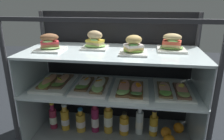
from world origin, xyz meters
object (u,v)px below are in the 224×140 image
object	(u,v)px
open_sandwich_tray_far_left	(173,90)
juice_bottle_front_fourth	(53,118)
juice_bottle_front_left_end	(154,125)
juice_bottle_tucked_behind	(81,122)
juice_bottle_front_right_end	(124,125)
plated_roll_sandwich_mid_left	(50,44)
plated_roll_sandwich_far_right	(172,44)
plated_roll_sandwich_center	(134,47)
juice_bottle_front_middle	(108,120)
plated_roll_sandwich_left_of_center	(95,42)
juice_bottle_front_second	(95,120)
orange_fruit_near_left_post	(169,140)
open_sandwich_tray_near_right_corner	(130,89)
open_sandwich_tray_mid_left	(93,85)
juice_bottle_back_center	(65,119)
juice_bottle_back_right	(139,122)
orange_fruit_rolled_forward	(179,128)

from	to	relation	value
open_sandwich_tray_far_left	juice_bottle_front_fourth	distance (m)	0.96
juice_bottle_front_left_end	juice_bottle_tucked_behind	bearing A→B (deg)	-177.13
juice_bottle_front_right_end	open_sandwich_tray_far_left	bearing A→B (deg)	-6.15
plated_roll_sandwich_mid_left	plated_roll_sandwich_far_right	bearing A→B (deg)	7.68
plated_roll_sandwich_center	juice_bottle_front_middle	world-z (taller)	plated_roll_sandwich_center
juice_bottle_front_fourth	plated_roll_sandwich_far_right	bearing A→B (deg)	3.12
juice_bottle_front_right_end	plated_roll_sandwich_left_of_center	bearing A→B (deg)	168.62
juice_bottle_front_second	orange_fruit_near_left_post	size ratio (longest dim) A/B	3.06
plated_roll_sandwich_center	juice_bottle_front_fourth	distance (m)	0.88
plated_roll_sandwich_left_of_center	juice_bottle_front_left_end	bearing A→B (deg)	-3.22
open_sandwich_tray_near_right_corner	juice_bottle_front_fourth	distance (m)	0.69
plated_roll_sandwich_left_of_center	open_sandwich_tray_mid_left	bearing A→B (deg)	-97.79
juice_bottle_back_center	juice_bottle_back_right	world-z (taller)	juice_bottle_back_right
plated_roll_sandwich_far_right	open_sandwich_tray_far_left	world-z (taller)	plated_roll_sandwich_far_right
plated_roll_sandwich_mid_left	juice_bottle_front_left_end	size ratio (longest dim) A/B	0.84
juice_bottle_front_second	plated_roll_sandwich_far_right	bearing A→B (deg)	4.95
juice_bottle_front_middle	juice_bottle_front_fourth	bearing A→B (deg)	-179.23
juice_bottle_tucked_behind	open_sandwich_tray_near_right_corner	bearing A→B (deg)	-8.02
juice_bottle_back_center	open_sandwich_tray_near_right_corner	bearing A→B (deg)	-6.55
juice_bottle_back_right	juice_bottle_front_middle	bearing A→B (deg)	-175.64
plated_roll_sandwich_left_of_center	juice_bottle_front_middle	xyz separation A→B (m)	(0.10, -0.04, -0.60)
plated_roll_sandwich_left_of_center	open_sandwich_tray_near_right_corner	world-z (taller)	plated_roll_sandwich_left_of_center
open_sandwich_tray_near_right_corner	open_sandwich_tray_far_left	xyz separation A→B (m)	(0.29, 0.03, -0.00)
juice_bottle_front_left_end	open_sandwich_tray_far_left	bearing A→B (deg)	-27.32
juice_bottle_front_second	juice_bottle_front_fourth	bearing A→B (deg)	-179.72
plated_roll_sandwich_left_of_center	orange_fruit_rolled_forward	distance (m)	0.92
plated_roll_sandwich_far_right	juice_bottle_back_right	xyz separation A→B (m)	(-0.19, -0.02, -0.61)
juice_bottle_tucked_behind	juice_bottle_front_right_end	size ratio (longest dim) A/B	1.06
juice_bottle_front_right_end	juice_bottle_back_right	size ratio (longest dim) A/B	0.76
plated_roll_sandwich_left_of_center	juice_bottle_front_second	xyz separation A→B (m)	(-0.01, -0.04, -0.60)
juice_bottle_back_right	orange_fruit_rolled_forward	world-z (taller)	juice_bottle_back_right
juice_bottle_front_middle	juice_bottle_back_right	world-z (taller)	juice_bottle_back_right
plated_roll_sandwich_left_of_center	juice_bottle_front_fourth	bearing A→B (deg)	-172.80
juice_bottle_tucked_behind	orange_fruit_rolled_forward	world-z (taller)	juice_bottle_tucked_behind
juice_bottle_front_right_end	orange_fruit_rolled_forward	bearing A→B (deg)	10.28
orange_fruit_rolled_forward	orange_fruit_near_left_post	bearing A→B (deg)	-118.23
juice_bottle_front_right_end	plated_roll_sandwich_far_right	bearing A→B (deg)	8.95
open_sandwich_tray_far_left	juice_bottle_front_middle	distance (m)	0.55
open_sandwich_tray_mid_left	open_sandwich_tray_near_right_corner	bearing A→B (deg)	-7.10
plated_roll_sandwich_mid_left	juice_bottle_front_fourth	distance (m)	0.62
plated_roll_sandwich_mid_left	plated_roll_sandwich_left_of_center	world-z (taller)	plated_roll_sandwich_left_of_center
juice_bottle_front_left_end	orange_fruit_near_left_post	world-z (taller)	juice_bottle_front_left_end
plated_roll_sandwich_center	open_sandwich_tray_mid_left	xyz separation A→B (m)	(-0.29, 0.04, -0.30)
open_sandwich_tray_far_left	juice_bottle_front_right_end	world-z (taller)	open_sandwich_tray_far_left
juice_bottle_back_center	orange_fruit_rolled_forward	xyz separation A→B (m)	(0.89, 0.08, -0.05)
open_sandwich_tray_far_left	juice_bottle_tucked_behind	distance (m)	0.75
open_sandwich_tray_mid_left	juice_bottle_front_middle	xyz separation A→B (m)	(0.11, 0.03, -0.31)
plated_roll_sandwich_mid_left	plated_roll_sandwich_left_of_center	distance (m)	0.31
plated_roll_sandwich_far_right	juice_bottle_tucked_behind	distance (m)	0.90
juice_bottle_back_center	juice_bottle_front_left_end	world-z (taller)	juice_bottle_back_center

